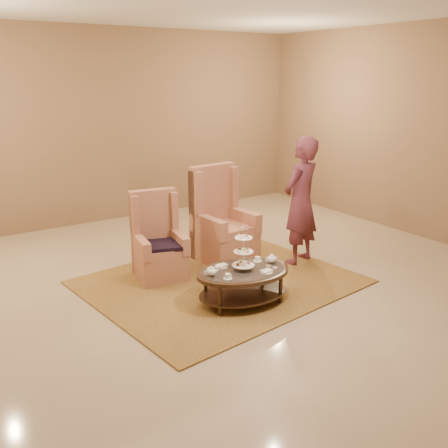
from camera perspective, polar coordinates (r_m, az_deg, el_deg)
ground at (r=6.48m, az=0.60°, el=-7.64°), size 8.00×8.00×0.00m
ceiling at (r=6.48m, az=0.60°, el=-7.64°), size 8.00×8.00×0.02m
wall_back at (r=9.53m, az=-13.07°, el=10.77°), size 8.00×0.04×3.50m
wall_right at (r=8.82m, az=23.11°, el=9.42°), size 0.04×8.00×3.50m
rug at (r=6.72m, az=-0.44°, el=-6.61°), size 3.60×3.12×0.02m
tea_table at (r=6.02m, az=2.19°, el=-5.94°), size 1.27×0.96×0.98m
armchair_left at (r=6.85m, az=-7.50°, el=-2.78°), size 0.73×0.75×1.18m
armchair_right at (r=7.41m, az=-0.34°, el=-0.55°), size 0.82×0.84×1.40m
person at (r=7.23m, az=8.75°, el=2.58°), size 0.78×0.62×1.85m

